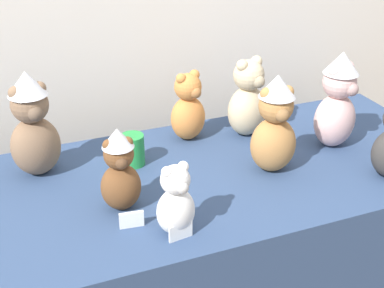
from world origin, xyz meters
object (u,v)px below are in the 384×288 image
object	(u,v)px
teddy_bear_snow	(176,201)
teddy_bear_sand	(248,100)
teddy_bear_caramel	(275,125)
party_cup_green	(133,150)
teddy_bear_ginger	(188,108)
teddy_bear_chestnut	(120,171)
teddy_bear_blush	(337,101)
teddy_bear_mocha	(33,126)
display_table	(192,266)

from	to	relation	value
teddy_bear_snow	teddy_bear_sand	world-z (taller)	teddy_bear_sand
teddy_bear_snow	teddy_bear_caramel	bearing A→B (deg)	13.71
party_cup_green	teddy_bear_ginger	bearing A→B (deg)	24.65
teddy_bear_chestnut	teddy_bear_blush	distance (m)	0.83
teddy_bear_caramel	teddy_bear_mocha	bearing A→B (deg)	165.95
teddy_bear_caramel	teddy_bear_sand	distance (m)	0.28
party_cup_green	teddy_bear_mocha	bearing A→B (deg)	168.94
teddy_bear_chestnut	teddy_bear_caramel	bearing A→B (deg)	7.64
teddy_bear_chestnut	teddy_bear_snow	bearing A→B (deg)	-53.16
teddy_bear_snow	party_cup_green	bearing A→B (deg)	78.38
teddy_bear_caramel	teddy_bear_sand	xyz separation A→B (m)	(0.04, 0.27, -0.02)
teddy_bear_mocha	teddy_bear_ginger	bearing A→B (deg)	-5.36
display_table	teddy_bear_sand	xyz separation A→B (m)	(0.31, 0.22, 0.53)
teddy_bear_mocha	teddy_bear_chestnut	distance (m)	0.37
teddy_bear_sand	teddy_bear_blush	size ratio (longest dim) A/B	0.86
teddy_bear_snow	teddy_bear_blush	world-z (taller)	teddy_bear_blush
display_table	party_cup_green	distance (m)	0.49
teddy_bear_caramel	teddy_bear_snow	size ratio (longest dim) A/B	1.56
teddy_bear_sand	teddy_bear_chestnut	size ratio (longest dim) A/B	1.15
teddy_bear_sand	teddy_bear_chestnut	xyz separation A→B (m)	(-0.57, -0.31, -0.01)
teddy_bear_blush	teddy_bear_caramel	bearing A→B (deg)	177.39
teddy_bear_caramel	teddy_bear_chestnut	bearing A→B (deg)	-170.15
display_table	teddy_bear_chestnut	size ratio (longest dim) A/B	7.31
teddy_bear_ginger	display_table	bearing A→B (deg)	-127.03
teddy_bear_snow	teddy_bear_sand	xyz separation A→B (m)	(0.46, 0.48, 0.04)
display_table	party_cup_green	xyz separation A→B (m)	(-0.16, 0.15, 0.44)
teddy_bear_mocha	teddy_bear_chestnut	bearing A→B (deg)	-66.90
display_table	teddy_bear_blush	xyz separation A→B (m)	(0.56, 0.02, 0.56)
teddy_bear_ginger	party_cup_green	bearing A→B (deg)	-173.70
teddy_bear_snow	teddy_bear_chestnut	xyz separation A→B (m)	(-0.11, 0.17, 0.03)
teddy_bear_caramel	party_cup_green	world-z (taller)	teddy_bear_caramel
teddy_bear_snow	party_cup_green	size ratio (longest dim) A/B	1.98
teddy_bear_ginger	teddy_bear_chestnut	bearing A→B (deg)	-152.97
teddy_bear_mocha	teddy_bear_sand	xyz separation A→B (m)	(0.77, 0.01, -0.03)
teddy_bear_snow	teddy_bear_mocha	xyz separation A→B (m)	(-0.31, 0.47, 0.07)
teddy_bear_caramel	teddy_bear_chestnut	world-z (taller)	teddy_bear_caramel
teddy_bear_ginger	teddy_bear_blush	distance (m)	0.53
teddy_bear_mocha	teddy_bear_ginger	distance (m)	0.56
teddy_bear_mocha	party_cup_green	size ratio (longest dim) A/B	3.26
teddy_bear_caramel	teddy_bear_sand	world-z (taller)	teddy_bear_caramel
display_table	teddy_bear_blush	distance (m)	0.79
teddy_bear_sand	teddy_bear_ginger	distance (m)	0.23
teddy_bear_snow	teddy_bear_chestnut	size ratio (longest dim) A/B	0.82
teddy_bear_caramel	teddy_bear_blush	bearing A→B (deg)	20.68
teddy_bear_sand	teddy_bear_blush	bearing A→B (deg)	-55.24
teddy_bear_sand	party_cup_green	world-z (taller)	teddy_bear_sand
teddy_bear_caramel	teddy_bear_sand	bearing A→B (deg)	87.13
teddy_bear_ginger	teddy_bear_blush	xyz separation A→B (m)	(0.47, -0.24, 0.05)
teddy_bear_snow	display_table	bearing A→B (deg)	47.56
teddy_bear_snow	teddy_bear_mocha	size ratio (longest dim) A/B	0.61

